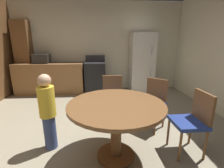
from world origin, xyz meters
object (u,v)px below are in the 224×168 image
Objects in this scene: oven_range at (95,77)px; chair_northeast at (153,100)px; microwave at (41,59)px; chair_north at (113,96)px; chair_east at (193,119)px; person_child at (48,111)px; dining_table at (116,115)px; refrigerator at (141,63)px.

oven_range is 2.43m from chair_northeast.
chair_northeast is (2.65, -2.16, -0.53)m from microwave.
oven_range is at bearing -166.22° from chair_north.
chair_north and chair_east have the same top height.
chair_east is at bearing 8.28° from person_child.
microwave is 0.51× the size of chair_east.
oven_range reaches higher than chair_east.
chair_north is 0.80× the size of person_child.
chair_north is at bearing -46.45° from chair_east.
oven_range reaches higher than dining_table.
person_child is (-1.95, 0.21, 0.08)m from chair_east.
person_child is at bearing -69.35° from microwave.
dining_table is (1.92, -2.90, -0.43)m from microwave.
dining_table is 1.04m from chair_northeast.
chair_north is at bearing -43.76° from microwave.
chair_northeast is 1.72m from person_child.
microwave is 0.51× the size of chair_north.
dining_table is 1.38× the size of chair_east.
microwave reaches higher than chair_northeast.
chair_northeast is (-0.31, 0.71, 0.00)m from chair_east.
dining_table is 1.38× the size of chair_north.
microwave reaches higher than chair_east.
chair_east is at bearing -89.93° from refrigerator.
refrigerator is at bearing -0.97° from microwave.
refrigerator is 2.02× the size of chair_north.
refrigerator is 1.46× the size of dining_table.
chair_northeast reaches higher than dining_table.
refrigerator is at bearing 152.74° from chair_north.
microwave is at bearing -132.23° from chair_north.
dining_table is (-1.03, -2.85, -0.28)m from refrigerator.
chair_northeast is (1.10, -2.17, 0.03)m from oven_range.
person_child reaches higher than chair_north.
oven_range is at bearing 93.04° from person_child.
chair_east is (1.00, -1.01, 0.00)m from chair_north.
chair_northeast is at bearing -67.92° from chair_east.
chair_north is (0.03, 1.03, -0.10)m from dining_table.
chair_north is at bearing 88.47° from dining_table.
chair_northeast is (0.69, -0.29, 0.00)m from chair_north.
oven_range is 1.01× the size of person_child.
chair_northeast is at bearing 45.54° from dining_table.
oven_range is at bearing 0.13° from microwave.
oven_range reaches higher than person_child.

